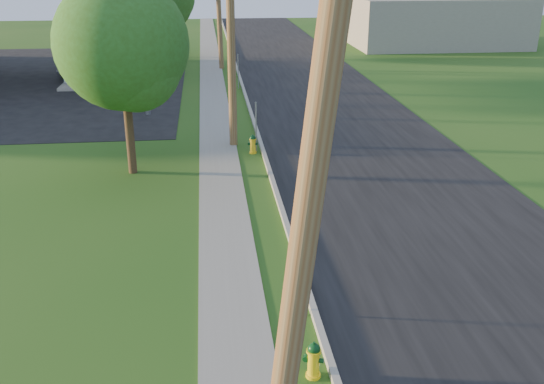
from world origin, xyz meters
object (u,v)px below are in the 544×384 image
object	(u,v)px
tree_verge	(125,49)
car_silver	(96,65)
utility_pole_near	(308,204)
fuel_pump_ne	(72,74)
fuel_pump_se	(84,63)
hydrant_near	(314,360)
utility_pole_mid	(231,20)
hydrant_far	(233,84)
hydrant_mid	(253,144)

from	to	relation	value
tree_verge	car_silver	xyz separation A→B (m)	(-4.28, 18.74, -3.58)
utility_pole_near	fuel_pump_ne	xyz separation A→B (m)	(-8.90, 31.00, -4.08)
fuel_pump_se	tree_verge	xyz separation A→B (m)	(5.23, -20.06, 3.64)
hydrant_near	utility_pole_near	bearing A→B (deg)	-102.98
utility_pole_near	hydrant_near	size ratio (longest dim) A/B	12.56
utility_pole_mid	car_silver	world-z (taller)	utility_pole_mid
fuel_pump_se	hydrant_far	distance (m)	11.14
hydrant_near	hydrant_far	xyz separation A→B (m)	(-0.21, 25.92, -0.04)
hydrant_mid	fuel_pump_ne	bearing A→B (deg)	124.04
fuel_pump_ne	fuel_pump_se	distance (m)	4.00
tree_verge	hydrant_mid	bearing A→B (deg)	22.93
hydrant_far	hydrant_near	bearing A→B (deg)	-89.54
tree_verge	car_silver	bearing A→B (deg)	102.86
hydrant_far	car_silver	xyz separation A→B (m)	(-8.46, 4.62, 0.46)
hydrant_near	hydrant_far	world-z (taller)	hydrant_near
fuel_pump_se	hydrant_mid	world-z (taller)	fuel_pump_se
tree_verge	hydrant_near	world-z (taller)	tree_verge
hydrant_mid	hydrant_far	bearing A→B (deg)	90.87
fuel_pump_ne	hydrant_near	size ratio (longest dim) A/B	4.24
fuel_pump_ne	car_silver	bearing A→B (deg)	70.43
fuel_pump_se	hydrant_far	xyz separation A→B (m)	(9.41, -5.94, -0.39)
fuel_pump_se	utility_pole_near	bearing A→B (deg)	-75.73
fuel_pump_ne	hydrant_far	distance (m)	9.62
hydrant_far	hydrant_mid	bearing A→B (deg)	-89.13
utility_pole_mid	hydrant_mid	xyz separation A→B (m)	(0.70, -1.21, -4.58)
utility_pole_near	hydrant_near	xyz separation A→B (m)	(0.72, 3.14, -4.43)
hydrant_mid	fuel_pump_se	bearing A→B (deg)	117.80
fuel_pump_ne	tree_verge	xyz separation A→B (m)	(5.23, -16.06, 3.64)
utility_pole_near	hydrant_mid	distance (m)	17.38
car_silver	hydrant_far	bearing A→B (deg)	-113.96
tree_verge	hydrant_far	bearing A→B (deg)	73.50
utility_pole_mid	hydrant_far	world-z (taller)	utility_pole_mid
utility_pole_mid	hydrant_far	distance (m)	12.00
hydrant_mid	utility_pole_near	bearing A→B (deg)	-92.39
tree_verge	hydrant_near	xyz separation A→B (m)	(4.39, -11.80, -4.00)
hydrant_near	hydrant_far	size ratio (longest dim) A/B	1.12
fuel_pump_ne	hydrant_near	bearing A→B (deg)	-70.94
utility_pole_mid	car_silver	bearing A→B (deg)	116.87
tree_verge	hydrant_mid	size ratio (longest dim) A/B	8.85
tree_verge	car_silver	world-z (taller)	tree_verge
hydrant_far	utility_pole_near	bearing A→B (deg)	-91.01
hydrant_mid	hydrant_far	xyz separation A→B (m)	(-0.19, 12.27, -0.04)
hydrant_near	car_silver	xyz separation A→B (m)	(-8.67, 30.54, 0.42)
fuel_pump_ne	utility_pole_near	bearing A→B (deg)	-73.98
car_silver	tree_verge	bearing A→B (deg)	-162.45
fuel_pump_ne	hydrant_far	size ratio (longest dim) A/B	4.74
hydrant_mid	car_silver	bearing A→B (deg)	117.10
hydrant_mid	car_silver	xyz separation A→B (m)	(-8.65, 16.89, 0.41)
fuel_pump_se	hydrant_far	world-z (taller)	fuel_pump_se
tree_verge	hydrant_far	size ratio (longest dim) A/B	10.05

